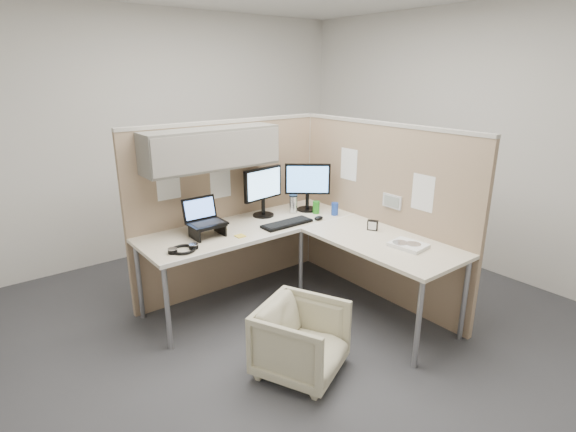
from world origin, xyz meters
TOP-DOWN VIEW (x-y plane):
  - ground at (0.00, 0.00)m, footprint 4.50×4.50m
  - partition_back at (-0.22, 0.83)m, footprint 2.00×0.36m
  - partition_right at (0.90, -0.07)m, footprint 0.07×2.03m
  - desk at (0.12, 0.13)m, footprint 2.00×1.98m
  - office_chair at (-0.43, -0.58)m, footprint 0.72×0.70m
  - monitor_left at (0.14, 0.69)m, footprint 0.44×0.20m
  - monitor_right at (0.59, 0.57)m, footprint 0.36×0.30m
  - laptop_station at (-0.54, 0.54)m, footprint 0.30×0.26m
  - keyboard at (0.16, 0.34)m, footprint 0.48×0.16m
  - mouse at (0.48, 0.27)m, footprint 0.10×0.07m
  - travel_mug at (0.43, 0.59)m, footprint 0.08×0.08m
  - soda_can_green at (0.70, 0.29)m, footprint 0.07×0.07m
  - soda_can_silver at (0.60, 0.44)m, footprint 0.07×0.07m
  - sticky_note_a at (-0.33, 0.35)m, footprint 0.08×0.08m
  - sticky_note_c at (-0.37, 0.59)m, footprint 0.09×0.09m
  - headphones at (-0.84, 0.35)m, footprint 0.24×0.20m
  - paper_stack at (0.59, -0.66)m, footprint 0.24×0.29m
  - desk_clock at (0.66, -0.22)m, footprint 0.07×0.10m

SIDE VIEW (x-z plane):
  - ground at x=0.00m, z-range 0.00..0.00m
  - office_chair at x=-0.43m, z-range 0.00..0.57m
  - desk at x=0.12m, z-range 0.32..1.05m
  - sticky_note_a at x=-0.33m, z-range 0.73..0.74m
  - sticky_note_c at x=-0.37m, z-range 0.73..0.74m
  - keyboard at x=0.16m, z-range 0.73..0.75m
  - headphones at x=-0.84m, z-range 0.73..0.76m
  - paper_stack at x=0.59m, z-range 0.73..0.76m
  - mouse at x=0.48m, z-range 0.73..0.77m
  - desk_clock at x=0.66m, z-range 0.73..0.82m
  - soda_can_green at x=0.70m, z-range 0.73..0.85m
  - soda_can_silver at x=0.60m, z-range 0.73..0.85m
  - partition_right at x=0.90m, z-range 0.00..1.63m
  - travel_mug at x=0.43m, z-range 0.73..0.91m
  - laptop_station at x=-0.54m, z-range 0.69..1.01m
  - monitor_left at x=0.14m, z-range 0.77..1.24m
  - monitor_right at x=0.59m, z-range 0.77..1.24m
  - partition_back at x=-0.22m, z-range 0.28..1.91m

